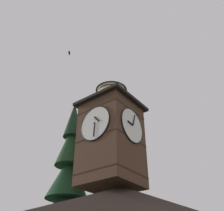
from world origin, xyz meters
name	(u,v)px	position (x,y,z in m)	size (l,w,h in m)	color
clock_tower	(111,135)	(-0.30, -1.05, 11.77)	(4.69, 4.69, 9.80)	#4C3323
pine_tree_behind	(66,205)	(-0.49, -5.84, 6.99)	(5.35, 5.35, 16.93)	#473323
flying_bird_high	(69,53)	(1.88, -4.86, 21.45)	(0.49, 0.45, 0.12)	black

